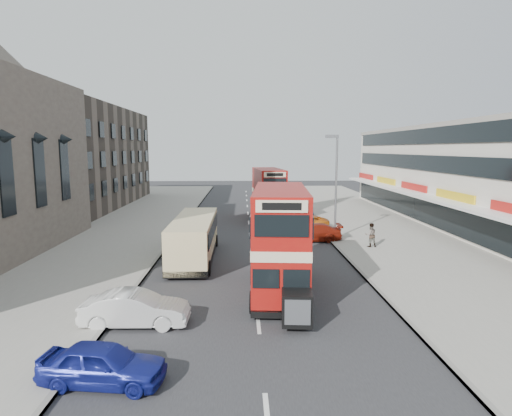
% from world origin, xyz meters
% --- Properties ---
extents(ground, '(160.00, 160.00, 0.00)m').
position_xyz_m(ground, '(0.00, 0.00, 0.00)').
color(ground, '#28282B').
rests_on(ground, ground).
extents(road_surface, '(12.00, 90.00, 0.01)m').
position_xyz_m(road_surface, '(0.00, 20.00, 0.01)').
color(road_surface, '#28282B').
rests_on(road_surface, ground).
extents(pavement_right, '(12.00, 90.00, 0.15)m').
position_xyz_m(pavement_right, '(12.00, 20.00, 0.07)').
color(pavement_right, gray).
rests_on(pavement_right, ground).
extents(pavement_left, '(12.00, 90.00, 0.15)m').
position_xyz_m(pavement_left, '(-12.00, 20.00, 0.07)').
color(pavement_left, gray).
rests_on(pavement_left, ground).
extents(kerb_left, '(0.20, 90.00, 0.16)m').
position_xyz_m(kerb_left, '(-6.10, 20.00, 0.07)').
color(kerb_left, gray).
rests_on(kerb_left, ground).
extents(kerb_right, '(0.20, 90.00, 0.16)m').
position_xyz_m(kerb_right, '(6.10, 20.00, 0.07)').
color(kerb_right, gray).
rests_on(kerb_right, ground).
extents(brick_terrace, '(14.00, 28.00, 12.00)m').
position_xyz_m(brick_terrace, '(-22.00, 38.00, 6.00)').
color(brick_terrace, '#66594C').
rests_on(brick_terrace, ground).
extents(commercial_row, '(9.90, 46.20, 9.30)m').
position_xyz_m(commercial_row, '(19.95, 22.00, 4.70)').
color(commercial_row, beige).
rests_on(commercial_row, ground).
extents(street_lamp, '(1.00, 0.20, 8.12)m').
position_xyz_m(street_lamp, '(6.52, 18.00, 4.78)').
color(street_lamp, slate).
rests_on(street_lamp, ground).
extents(bus_main, '(3.10, 9.24, 5.00)m').
position_xyz_m(bus_main, '(1.23, 5.92, 2.63)').
color(bus_main, black).
rests_on(bus_main, ground).
extents(bus_second, '(3.18, 8.99, 4.92)m').
position_xyz_m(bus_second, '(2.02, 27.93, 2.59)').
color(bus_second, black).
rests_on(bus_second, ground).
extents(coach, '(2.49, 9.51, 2.52)m').
position_xyz_m(coach, '(-3.72, 12.39, 1.49)').
color(coach, black).
rests_on(coach, ground).
extents(car_left_near, '(3.96, 2.01, 1.29)m').
position_xyz_m(car_left_near, '(-4.86, -2.33, 0.65)').
color(car_left_near, navy).
rests_on(car_left_near, ground).
extents(car_left_front, '(4.29, 1.56, 1.40)m').
position_xyz_m(car_left_front, '(-4.95, 2.00, 0.70)').
color(car_left_front, silver).
rests_on(car_left_front, ground).
extents(car_right_a, '(4.66, 1.94, 1.35)m').
position_xyz_m(car_right_a, '(4.66, 17.55, 0.67)').
color(car_right_a, maroon).
rests_on(car_right_a, ground).
extents(car_right_b, '(4.51, 2.18, 1.24)m').
position_xyz_m(car_right_b, '(4.78, 22.47, 0.62)').
color(car_right_b, '#CB6314').
rests_on(car_right_b, ground).
extents(car_right_c, '(3.64, 1.77, 1.20)m').
position_xyz_m(car_right_c, '(5.16, 29.79, 0.60)').
color(car_right_c, '#5EA7BD').
rests_on(car_right_c, ground).
extents(pedestrian_near, '(0.66, 0.48, 1.72)m').
position_xyz_m(pedestrian_near, '(8.48, 14.90, 1.01)').
color(pedestrian_near, gray).
rests_on(pedestrian_near, pavement_right).
extents(cyclist, '(0.84, 1.85, 1.98)m').
position_xyz_m(cyclist, '(4.83, 22.64, 0.66)').
color(cyclist, gray).
rests_on(cyclist, ground).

